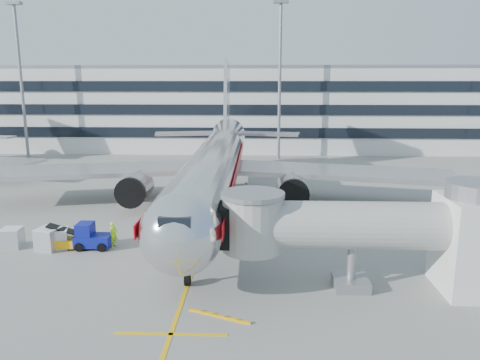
{
  "coord_description": "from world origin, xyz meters",
  "views": [
    {
      "loc": [
        4.48,
        -36.11,
        13.05
      ],
      "look_at": [
        2.87,
        6.14,
        4.0
      ],
      "focal_mm": 35.0,
      "sensor_mm": 36.0,
      "label": 1
    }
  ],
  "objects_px": {
    "main_jet": "(215,166)",
    "cargo_container_left": "(58,239)",
    "baggage_tug": "(91,237)",
    "cargo_container_front": "(49,239)",
    "ramp_worker": "(114,234)",
    "belt_loader": "(69,241)",
    "cargo_container_right": "(12,238)"
  },
  "relations": [
    {
      "from": "belt_loader",
      "to": "cargo_container_front",
      "type": "distance_m",
      "value": 1.5
    },
    {
      "from": "baggage_tug",
      "to": "cargo_container_front",
      "type": "xyz_separation_m",
      "value": [
        -3.21,
        -0.38,
        -0.03
      ]
    },
    {
      "from": "ramp_worker",
      "to": "baggage_tug",
      "type": "bearing_deg",
      "value": 132.8
    },
    {
      "from": "main_jet",
      "to": "ramp_worker",
      "type": "relative_size",
      "value": 25.16
    },
    {
      "from": "main_jet",
      "to": "cargo_container_front",
      "type": "relative_size",
      "value": 25.64
    },
    {
      "from": "cargo_container_right",
      "to": "cargo_container_front",
      "type": "bearing_deg",
      "value": -6.03
    },
    {
      "from": "main_jet",
      "to": "baggage_tug",
      "type": "height_order",
      "value": "main_jet"
    },
    {
      "from": "main_jet",
      "to": "belt_loader",
      "type": "xyz_separation_m",
      "value": [
        -10.42,
        -13.27,
        -3.67
      ]
    },
    {
      "from": "baggage_tug",
      "to": "cargo_container_right",
      "type": "relative_size",
      "value": 1.73
    },
    {
      "from": "main_jet",
      "to": "ramp_worker",
      "type": "xyz_separation_m",
      "value": [
        -6.95,
        -12.75,
        -3.22
      ]
    },
    {
      "from": "belt_loader",
      "to": "cargo_container_right",
      "type": "bearing_deg",
      "value": 179.42
    },
    {
      "from": "main_jet",
      "to": "cargo_container_left",
      "type": "bearing_deg",
      "value": -130.18
    },
    {
      "from": "cargo_container_front",
      "to": "belt_loader",
      "type": "bearing_deg",
      "value": 11.16
    },
    {
      "from": "baggage_tug",
      "to": "cargo_container_front",
      "type": "distance_m",
      "value": 3.24
    },
    {
      "from": "belt_loader",
      "to": "baggage_tug",
      "type": "xyz_separation_m",
      "value": [
        1.78,
        0.1,
        0.34
      ]
    },
    {
      "from": "cargo_container_front",
      "to": "baggage_tug",
      "type": "bearing_deg",
      "value": 6.79
    },
    {
      "from": "cargo_container_front",
      "to": "ramp_worker",
      "type": "bearing_deg",
      "value": 9.31
    },
    {
      "from": "cargo_container_left",
      "to": "ramp_worker",
      "type": "height_order",
      "value": "ramp_worker"
    },
    {
      "from": "cargo_container_left",
      "to": "baggage_tug",
      "type": "bearing_deg",
      "value": 2.19
    },
    {
      "from": "main_jet",
      "to": "cargo_container_left",
      "type": "distance_m",
      "value": 17.71
    },
    {
      "from": "main_jet",
      "to": "belt_loader",
      "type": "relative_size",
      "value": 12.13
    },
    {
      "from": "belt_loader",
      "to": "ramp_worker",
      "type": "distance_m",
      "value": 3.54
    },
    {
      "from": "main_jet",
      "to": "cargo_container_right",
      "type": "bearing_deg",
      "value": -138.55
    },
    {
      "from": "cargo_container_left",
      "to": "cargo_container_front",
      "type": "bearing_deg",
      "value": -156.25
    },
    {
      "from": "main_jet",
      "to": "cargo_container_right",
      "type": "distance_m",
      "value": 20.28
    },
    {
      "from": "cargo_container_front",
      "to": "cargo_container_left",
      "type": "bearing_deg",
      "value": 23.75
    },
    {
      "from": "cargo_container_right",
      "to": "cargo_container_left",
      "type": "bearing_deg",
      "value": -0.69
    },
    {
      "from": "main_jet",
      "to": "baggage_tug",
      "type": "bearing_deg",
      "value": -123.26
    },
    {
      "from": "baggage_tug",
      "to": "cargo_container_left",
      "type": "distance_m",
      "value": 2.57
    },
    {
      "from": "baggage_tug",
      "to": "ramp_worker",
      "type": "distance_m",
      "value": 1.75
    },
    {
      "from": "belt_loader",
      "to": "cargo_container_right",
      "type": "distance_m",
      "value": 4.57
    },
    {
      "from": "main_jet",
      "to": "baggage_tug",
      "type": "xyz_separation_m",
      "value": [
        -8.64,
        -13.17,
        -3.33
      ]
    }
  ]
}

